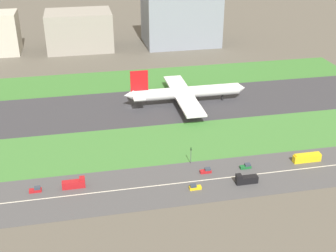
{
  "coord_description": "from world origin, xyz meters",
  "views": [
    {
      "loc": [
        -23.5,
        -208.17,
        92.56
      ],
      "look_at": [
        11.76,
        -36.5,
        6.0
      ],
      "focal_mm": 47.22,
      "sensor_mm": 36.0,
      "label": 1
    }
  ],
  "objects_px": {
    "hangar_building": "(79,30)",
    "truck_2": "(74,184)",
    "traffic_light": "(191,154)",
    "airliner": "(184,93)",
    "truck_1": "(246,179)",
    "car_4": "(206,171)",
    "car_2": "(246,166)",
    "bus_0": "(307,158)",
    "car_3": "(36,190)",
    "office_tower": "(181,12)",
    "car_0": "(195,187)",
    "fuel_tank_west": "(78,23)"
  },
  "relations": [
    {
      "from": "car_4",
      "to": "bus_0",
      "type": "relative_size",
      "value": 0.38
    },
    {
      "from": "car_0",
      "to": "car_3",
      "type": "distance_m",
      "value": 57.78
    },
    {
      "from": "car_2",
      "to": "office_tower",
      "type": "distance_m",
      "value": 184.01
    },
    {
      "from": "car_2",
      "to": "car_3",
      "type": "distance_m",
      "value": 80.51
    },
    {
      "from": "car_2",
      "to": "hangar_building",
      "type": "distance_m",
      "value": 191.89
    },
    {
      "from": "airliner",
      "to": "fuel_tank_west",
      "type": "bearing_deg",
      "value": 107.61
    },
    {
      "from": "bus_0",
      "to": "traffic_light",
      "type": "height_order",
      "value": "traffic_light"
    },
    {
      "from": "car_2",
      "to": "car_3",
      "type": "height_order",
      "value": "same"
    },
    {
      "from": "airliner",
      "to": "truck_1",
      "type": "xyz_separation_m",
      "value": [
        5.27,
        -78.0,
        -4.56
      ]
    },
    {
      "from": "truck_1",
      "to": "car_4",
      "type": "xyz_separation_m",
      "value": [
        -12.53,
        10.0,
        -0.75
      ]
    },
    {
      "from": "airliner",
      "to": "truck_2",
      "type": "height_order",
      "value": "airliner"
    },
    {
      "from": "hangar_building",
      "to": "fuel_tank_west",
      "type": "height_order",
      "value": "hangar_building"
    },
    {
      "from": "car_3",
      "to": "fuel_tank_west",
      "type": "xyz_separation_m",
      "value": [
        20.93,
        227.0,
        7.6
      ]
    },
    {
      "from": "truck_2",
      "to": "airliner",
      "type": "bearing_deg",
      "value": 49.73
    },
    {
      "from": "car_0",
      "to": "traffic_light",
      "type": "relative_size",
      "value": 0.61
    },
    {
      "from": "car_2",
      "to": "car_3",
      "type": "xyz_separation_m",
      "value": [
        -80.51,
        0.0,
        0.0
      ]
    },
    {
      "from": "bus_0",
      "to": "traffic_light",
      "type": "relative_size",
      "value": 1.61
    },
    {
      "from": "car_2",
      "to": "bus_0",
      "type": "distance_m",
      "value": 26.05
    },
    {
      "from": "car_3",
      "to": "traffic_light",
      "type": "xyz_separation_m",
      "value": [
        59.96,
        7.99,
        3.37
      ]
    },
    {
      "from": "truck_2",
      "to": "office_tower",
      "type": "xyz_separation_m",
      "value": [
        82.15,
        182.0,
        21.58
      ]
    },
    {
      "from": "traffic_light",
      "to": "fuel_tank_west",
      "type": "xyz_separation_m",
      "value": [
        -39.03,
        219.01,
        4.24
      ]
    },
    {
      "from": "truck_2",
      "to": "bus_0",
      "type": "distance_m",
      "value": 92.75
    },
    {
      "from": "traffic_light",
      "to": "car_2",
      "type": "bearing_deg",
      "value": -21.26
    },
    {
      "from": "truck_1",
      "to": "car_3",
      "type": "xyz_separation_m",
      "value": [
        -76.66,
        10.0,
        -0.75
      ]
    },
    {
      "from": "bus_0",
      "to": "office_tower",
      "type": "height_order",
      "value": "office_tower"
    },
    {
      "from": "truck_1",
      "to": "hangar_building",
      "type": "height_order",
      "value": "hangar_building"
    },
    {
      "from": "truck_2",
      "to": "truck_1",
      "type": "xyz_separation_m",
      "value": [
        62.88,
        -10.0,
        0.0
      ]
    },
    {
      "from": "truck_2",
      "to": "bus_0",
      "type": "xyz_separation_m",
      "value": [
        92.75,
        0.0,
        0.15
      ]
    },
    {
      "from": "airliner",
      "to": "car_3",
      "type": "height_order",
      "value": "airliner"
    },
    {
      "from": "car_3",
      "to": "office_tower",
      "type": "relative_size",
      "value": 0.08
    },
    {
      "from": "car_2",
      "to": "office_tower",
      "type": "bearing_deg",
      "value": 85.15
    },
    {
      "from": "hangar_building",
      "to": "truck_2",
      "type": "bearing_deg",
      "value": -92.28
    },
    {
      "from": "hangar_building",
      "to": "fuel_tank_west",
      "type": "relative_size",
      "value": 2.16
    },
    {
      "from": "car_3",
      "to": "bus_0",
      "type": "relative_size",
      "value": 0.38
    },
    {
      "from": "hangar_building",
      "to": "office_tower",
      "type": "distance_m",
      "value": 75.54
    },
    {
      "from": "car_3",
      "to": "office_tower",
      "type": "height_order",
      "value": "office_tower"
    },
    {
      "from": "car_4",
      "to": "car_0",
      "type": "bearing_deg",
      "value": -125.85
    },
    {
      "from": "car_4",
      "to": "office_tower",
      "type": "relative_size",
      "value": 0.08
    },
    {
      "from": "truck_1",
      "to": "car_3",
      "type": "height_order",
      "value": "truck_1"
    },
    {
      "from": "airliner",
      "to": "bus_0",
      "type": "xyz_separation_m",
      "value": [
        35.15,
        -68.0,
        -4.41
      ]
    },
    {
      "from": "truck_1",
      "to": "car_2",
      "type": "xyz_separation_m",
      "value": [
        3.84,
        10.0,
        -0.75
      ]
    },
    {
      "from": "bus_0",
      "to": "office_tower",
      "type": "xyz_separation_m",
      "value": [
        -10.6,
        182.0,
        21.43
      ]
    },
    {
      "from": "car_2",
      "to": "traffic_light",
      "type": "relative_size",
      "value": 0.61
    },
    {
      "from": "hangar_building",
      "to": "office_tower",
      "type": "xyz_separation_m",
      "value": [
        74.92,
        0.0,
        9.69
      ]
    },
    {
      "from": "car_0",
      "to": "office_tower",
      "type": "xyz_separation_m",
      "value": [
        39.03,
        192.0,
        22.33
      ]
    },
    {
      "from": "car_2",
      "to": "truck_1",
      "type": "bearing_deg",
      "value": -111.02
    },
    {
      "from": "truck_2",
      "to": "car_2",
      "type": "height_order",
      "value": "truck_2"
    },
    {
      "from": "airliner",
      "to": "office_tower",
      "type": "height_order",
      "value": "office_tower"
    },
    {
      "from": "truck_2",
      "to": "car_3",
      "type": "xyz_separation_m",
      "value": [
        -13.78,
        0.0,
        -0.75
      ]
    },
    {
      "from": "traffic_light",
      "to": "hangar_building",
      "type": "relative_size",
      "value": 0.16
    }
  ]
}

